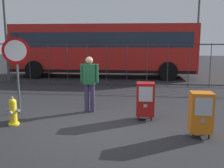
{
  "coord_description": "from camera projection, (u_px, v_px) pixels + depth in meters",
  "views": [
    {
      "loc": [
        1.09,
        -6.02,
        2.17
      ],
      "look_at": [
        0.3,
        1.2,
        0.9
      ],
      "focal_mm": 41.07,
      "sensor_mm": 36.0,
      "label": 1
    }
  ],
  "objects": [
    {
      "name": "street_light_near_right",
      "position": [
        4.0,
        7.0,
        13.22
      ],
      "size": [
        0.32,
        0.32,
        6.58
      ],
      "color": "#4C4F54",
      "rests_on": "ground_plane"
    },
    {
      "name": "fence_barrier",
      "position": [
        117.0,
        64.0,
        12.02
      ],
      "size": [
        18.03,
        0.04,
        2.0
      ],
      "color": "#2D2D33",
      "rests_on": "ground_plane"
    },
    {
      "name": "fire_hydrant",
      "position": [
        13.0,
        112.0,
        6.53
      ],
      "size": [
        0.33,
        0.32,
        0.75
      ],
      "color": "yellow",
      "rests_on": "ground_plane"
    },
    {
      "name": "street_light_near_left",
      "position": [
        199.0,
        11.0,
        17.92
      ],
      "size": [
        0.32,
        0.32,
        7.11
      ],
      "color": "#4C4F54",
      "rests_on": "ground_plane"
    },
    {
      "name": "pedestrian",
      "position": [
        89.0,
        81.0,
        7.62
      ],
      "size": [
        0.55,
        0.22,
        1.67
      ],
      "color": "#382D51",
      "rests_on": "ground_plane"
    },
    {
      "name": "newspaper_box_primary",
      "position": [
        201.0,
        112.0,
        5.69
      ],
      "size": [
        0.48,
        0.42,
        1.02
      ],
      "color": "black",
      "rests_on": "ground_plane"
    },
    {
      "name": "bus_near",
      "position": [
        102.0,
        47.0,
        14.96
      ],
      "size": [
        10.53,
        2.87,
        3.0
      ],
      "rotation": [
        0.0,
        0.0,
        0.01
      ],
      "color": "red",
      "rests_on": "ground_plane"
    },
    {
      "name": "ground_plane",
      "position": [
        95.0,
        127.0,
        6.38
      ],
      "size": [
        60.0,
        60.0,
        0.0
      ],
      "primitive_type": "plane",
      "color": "#262628"
    },
    {
      "name": "newspaper_box_secondary",
      "position": [
        145.0,
        99.0,
        6.94
      ],
      "size": [
        0.48,
        0.42,
        1.02
      ],
      "color": "black",
      "rests_on": "ground_plane"
    },
    {
      "name": "stop_sign",
      "position": [
        16.0,
        59.0,
        7.35
      ],
      "size": [
        0.71,
        0.31,
        2.23
      ],
      "color": "#4C4F54",
      "rests_on": "ground_plane"
    }
  ]
}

